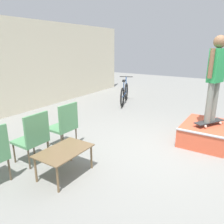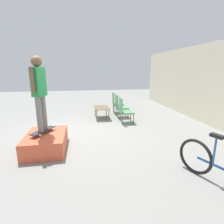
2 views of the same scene
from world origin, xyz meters
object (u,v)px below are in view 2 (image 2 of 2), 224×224
skate_ramp_box (46,142)px  patio_chair_center (120,105)px  coffee_table (102,109)px  patio_chair_left (116,102)px  patio_chair_right (124,109)px  skateboard_on_ramp (43,130)px  bicycle (224,168)px  person_skater (39,87)px

skate_ramp_box → patio_chair_center: patio_chair_center is taller
coffee_table → patio_chair_left: (-0.83, 0.79, 0.12)m
patio_chair_right → skateboard_on_ramp: bearing=128.1°
patio_chair_right → bicycle: bicycle is taller
patio_chair_center → patio_chair_left: bearing=0.1°
person_skater → patio_chair_center: 3.92m
skateboard_on_ramp → patio_chair_right: size_ratio=0.78×
skate_ramp_box → patio_chair_left: size_ratio=1.37×
skateboard_on_ramp → patio_chair_left: bearing=173.8°
skateboard_on_ramp → bicycle: bicycle is taller
bicycle → patio_chair_left: bearing=166.5°
patio_chair_center → bicycle: size_ratio=0.58×
skateboard_on_ramp → person_skater: size_ratio=0.42×
person_skater → patio_chair_right: (-1.91, 2.61, -1.08)m
skate_ramp_box → bicycle: size_ratio=0.80×
person_skater → patio_chair_right: size_ratio=1.85×
patio_chair_center → patio_chair_right: (0.82, 0.00, 0.00)m
bicycle → patio_chair_center: bearing=167.9°
coffee_table → bicycle: bicycle is taller
skate_ramp_box → patio_chair_right: (-1.95, 2.55, 0.32)m
coffee_table → patio_chair_right: (0.82, 0.79, 0.12)m
person_skater → bicycle: size_ratio=1.08×
bicycle → skateboard_on_ramp: bearing=-143.9°
skate_ramp_box → skateboard_on_ramp: size_ratio=1.77×
patio_chair_left → patio_chair_center: size_ratio=1.00×
patio_chair_center → patio_chair_right: size_ratio=1.00×
skateboard_on_ramp → patio_chair_right: (-1.91, 2.61, 0.02)m
skate_ramp_box → patio_chair_left: (-3.60, 2.55, 0.32)m
patio_chair_left → skate_ramp_box: bearing=148.6°
skateboard_on_ramp → patio_chair_center: size_ratio=0.78×
skateboard_on_ramp → coffee_table: bearing=176.3°
coffee_table → skateboard_on_ramp: bearing=-33.8°
patio_chair_right → person_skater: bearing=128.1°
coffee_table → patio_chair_right: 1.14m
skateboard_on_ramp → coffee_table: (-2.72, 1.82, -0.10)m
skate_ramp_box → coffee_table: bearing=147.5°
person_skater → patio_chair_left: bearing=162.7°
person_skater → bicycle: 4.23m
patio_chair_center → skateboard_on_ramp: bearing=136.4°
person_skater → patio_chair_center: size_ratio=1.85×
patio_chair_left → patio_chair_right: size_ratio=1.00×
skateboard_on_ramp → coffee_table: size_ratio=0.84×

